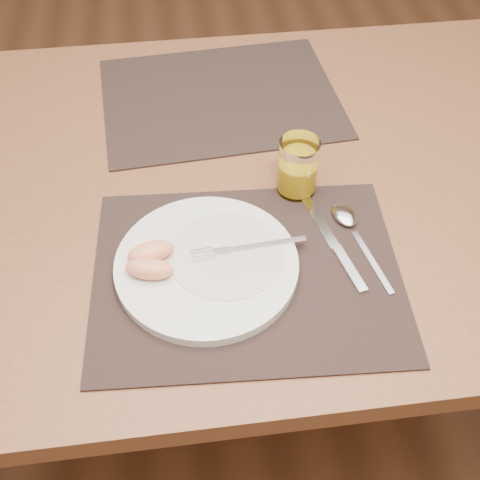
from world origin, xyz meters
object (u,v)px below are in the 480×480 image
object	(u,v)px
juice_glass	(298,169)
placemat_near	(247,273)
knife	(336,247)
spoon	(348,221)
placemat_far	(220,98)
plate	(207,265)
table	(232,208)
fork	(238,249)

from	to	relation	value
juice_glass	placemat_near	bearing A→B (deg)	-122.20
knife	spoon	bearing A→B (deg)	57.08
placemat_far	plate	bearing A→B (deg)	-98.67
table	fork	distance (m)	0.22
placemat_far	plate	distance (m)	0.43
fork	spoon	world-z (taller)	fork
table	fork	world-z (taller)	fork
spoon	juice_glass	size ratio (longest dim) A/B	1.96
juice_glass	fork	bearing A→B (deg)	-130.02
placemat_near	placemat_far	world-z (taller)	same
spoon	plate	bearing A→B (deg)	-164.71
spoon	fork	bearing A→B (deg)	-165.42
table	placemat_far	world-z (taller)	placemat_far
placemat_near	table	bearing A→B (deg)	89.20
placemat_far	knife	bearing A→B (deg)	-72.05
plate	placemat_near	bearing A→B (deg)	-14.70
placemat_near	juice_glass	size ratio (longest dim) A/B	4.59
plate	juice_glass	size ratio (longest dim) A/B	2.75
spoon	juice_glass	distance (m)	0.12
placemat_far	plate	xyz separation A→B (m)	(-0.06, -0.42, 0.01)
knife	placemat_near	bearing A→B (deg)	-168.17
placemat_far	knife	distance (m)	0.43
spoon	juice_glass	xyz separation A→B (m)	(-0.07, 0.09, 0.04)
plate	juice_glass	world-z (taller)	juice_glass
placemat_near	juice_glass	bearing A→B (deg)	57.80
juice_glass	knife	bearing A→B (deg)	-75.43
table	spoon	size ratio (longest dim) A/B	7.30
placemat_far	juice_glass	distance (m)	0.29
fork	juice_glass	distance (m)	0.18
table	juice_glass	bearing A→B (deg)	-28.10
placemat_near	plate	size ratio (longest dim) A/B	1.67
placemat_far	fork	world-z (taller)	fork
fork	juice_glass	world-z (taller)	juice_glass
fork	knife	world-z (taller)	fork
table	spoon	bearing A→B (deg)	-40.17
table	juice_glass	xyz separation A→B (m)	(0.10, -0.05, 0.13)
placemat_near	placemat_far	size ratio (longest dim) A/B	1.00
placemat_near	juice_glass	world-z (taller)	juice_glass
placemat_near	plate	bearing A→B (deg)	165.30
juice_glass	placemat_far	bearing A→B (deg)	109.59
plate	spoon	distance (m)	0.24
placemat_near	spoon	world-z (taller)	spoon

